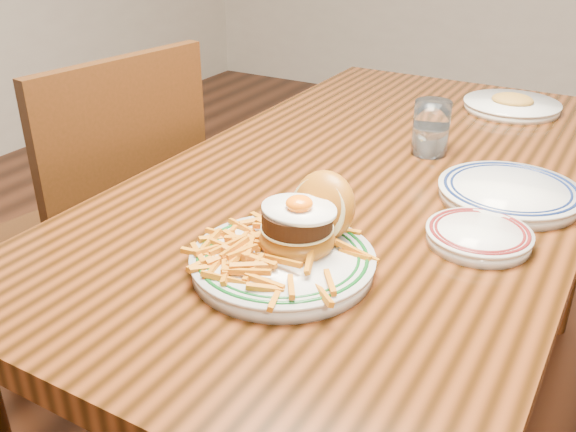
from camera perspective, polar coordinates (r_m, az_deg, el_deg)
The scene contains 7 objects.
table at distance 1.40m, azimuth 7.62°, elevation 0.63°, with size 0.85×1.60×0.75m.
chair_left at distance 1.68m, azimuth -15.90°, elevation -1.12°, with size 0.51×0.51×0.97m.
main_plate at distance 0.99m, azimuth 0.16°, elevation -2.61°, with size 0.29×0.30×0.14m.
side_plate at distance 1.11m, azimuth 16.61°, elevation -1.62°, with size 0.18×0.19×0.03m.
rear_plate at distance 1.29m, azimuth 19.10°, elevation 2.05°, with size 0.27×0.27×0.03m.
water_glass at distance 1.46m, azimuth 12.57°, elevation 7.38°, with size 0.08×0.08×0.12m.
far_plate at distance 1.85m, azimuth 19.27°, elevation 9.31°, with size 0.25×0.25×0.05m.
Camera 1 is at (0.46, -1.17, 1.28)m, focal length 40.00 mm.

